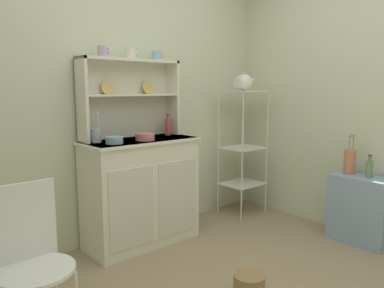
{
  "coord_description": "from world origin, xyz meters",
  "views": [
    {
      "loc": [
        -1.64,
        -1.2,
        1.3
      ],
      "look_at": [
        0.38,
        1.12,
        0.84
      ],
      "focal_mm": 34.86,
      "sensor_mm": 36.0,
      "label": 1
    }
  ],
  "objects_px": {
    "side_shelf_blue": "(360,209)",
    "wire_chair": "(31,253)",
    "flower_vase": "(350,161)",
    "floor_basket": "(249,285)",
    "oil_bottle": "(369,168)",
    "jam_bottle": "(168,126)",
    "bowl_mixing_large": "(114,140)",
    "bakers_rack": "(243,140)",
    "hutch_cabinet": "(141,190)",
    "utensil_jar": "(96,135)",
    "hutch_shelf_unit": "(129,92)",
    "cup_lilac_0": "(103,51)",
    "porcelain_teapot": "(244,82)"
  },
  "relations": [
    {
      "from": "side_shelf_blue",
      "to": "flower_vase",
      "type": "height_order",
      "value": "flower_vase"
    },
    {
      "from": "wire_chair",
      "to": "oil_bottle",
      "type": "height_order",
      "value": "wire_chair"
    },
    {
      "from": "floor_basket",
      "to": "cup_lilac_0",
      "type": "bearing_deg",
      "value": 103.19
    },
    {
      "from": "wire_chair",
      "to": "floor_basket",
      "type": "xyz_separation_m",
      "value": [
        1.19,
        -0.36,
        -0.45
      ]
    },
    {
      "from": "hutch_cabinet",
      "to": "side_shelf_blue",
      "type": "relative_size",
      "value": 1.68
    },
    {
      "from": "floor_basket",
      "to": "jam_bottle",
      "type": "xyz_separation_m",
      "value": [
        0.3,
        1.23,
        0.9
      ]
    },
    {
      "from": "hutch_shelf_unit",
      "to": "utensil_jar",
      "type": "distance_m",
      "value": 0.49
    },
    {
      "from": "hutch_cabinet",
      "to": "bakers_rack",
      "type": "bearing_deg",
      "value": -2.6
    },
    {
      "from": "bakers_rack",
      "to": "side_shelf_blue",
      "type": "bearing_deg",
      "value": -80.08
    },
    {
      "from": "floor_basket",
      "to": "wire_chair",
      "type": "bearing_deg",
      "value": 162.95
    },
    {
      "from": "jam_bottle",
      "to": "oil_bottle",
      "type": "height_order",
      "value": "jam_bottle"
    },
    {
      "from": "hutch_shelf_unit",
      "to": "cup_lilac_0",
      "type": "relative_size",
      "value": 10.15
    },
    {
      "from": "oil_bottle",
      "to": "utensil_jar",
      "type": "bearing_deg",
      "value": 142.91
    },
    {
      "from": "bowl_mixing_large",
      "to": "hutch_cabinet",
      "type": "bearing_deg",
      "value": 14.73
    },
    {
      "from": "side_shelf_blue",
      "to": "bowl_mixing_large",
      "type": "relative_size",
      "value": 4.34
    },
    {
      "from": "bowl_mixing_large",
      "to": "oil_bottle",
      "type": "relative_size",
      "value": 0.69
    },
    {
      "from": "side_shelf_blue",
      "to": "jam_bottle",
      "type": "relative_size",
      "value": 3.02
    },
    {
      "from": "oil_bottle",
      "to": "hutch_shelf_unit",
      "type": "bearing_deg",
      "value": 134.88
    },
    {
      "from": "oil_bottle",
      "to": "floor_basket",
      "type": "bearing_deg",
      "value": 175.3
    },
    {
      "from": "hutch_cabinet",
      "to": "wire_chair",
      "type": "height_order",
      "value": "hutch_cabinet"
    },
    {
      "from": "bowl_mixing_large",
      "to": "porcelain_teapot",
      "type": "height_order",
      "value": "porcelain_teapot"
    },
    {
      "from": "side_shelf_blue",
      "to": "utensil_jar",
      "type": "height_order",
      "value": "utensil_jar"
    },
    {
      "from": "utensil_jar",
      "to": "jam_bottle",
      "type": "bearing_deg",
      "value": 0.68
    },
    {
      "from": "cup_lilac_0",
      "to": "floor_basket",
      "type": "bearing_deg",
      "value": -76.81
    },
    {
      "from": "side_shelf_blue",
      "to": "bowl_mixing_large",
      "type": "xyz_separation_m",
      "value": [
        -1.69,
        1.14,
        0.63
      ]
    },
    {
      "from": "side_shelf_blue",
      "to": "wire_chair",
      "type": "distance_m",
      "value": 2.6
    },
    {
      "from": "bakers_rack",
      "to": "flower_vase",
      "type": "bearing_deg",
      "value": -78.93
    },
    {
      "from": "floor_basket",
      "to": "utensil_jar",
      "type": "xyz_separation_m",
      "value": [
        -0.4,
        1.22,
        0.88
      ]
    },
    {
      "from": "floor_basket",
      "to": "bowl_mixing_large",
      "type": "distance_m",
      "value": 1.4
    },
    {
      "from": "flower_vase",
      "to": "floor_basket",
      "type": "bearing_deg",
      "value": -177.66
    },
    {
      "from": "cup_lilac_0",
      "to": "jam_bottle",
      "type": "xyz_separation_m",
      "value": [
        0.6,
        -0.04,
        -0.62
      ]
    },
    {
      "from": "cup_lilac_0",
      "to": "flower_vase",
      "type": "distance_m",
      "value": 2.24
    },
    {
      "from": "wire_chair",
      "to": "oil_bottle",
      "type": "relative_size",
      "value": 4.47
    },
    {
      "from": "porcelain_teapot",
      "to": "flower_vase",
      "type": "distance_m",
      "value": 1.25
    },
    {
      "from": "bowl_mixing_large",
      "to": "oil_bottle",
      "type": "xyz_separation_m",
      "value": [
        1.69,
        -1.18,
        -0.27
      ]
    },
    {
      "from": "cup_lilac_0",
      "to": "flower_vase",
      "type": "bearing_deg",
      "value": -36.1
    },
    {
      "from": "side_shelf_blue",
      "to": "bowl_mixing_large",
      "type": "height_order",
      "value": "bowl_mixing_large"
    },
    {
      "from": "wire_chair",
      "to": "oil_bottle",
      "type": "distance_m",
      "value": 2.6
    },
    {
      "from": "floor_basket",
      "to": "jam_bottle",
      "type": "distance_m",
      "value": 1.55
    },
    {
      "from": "bakers_rack",
      "to": "bowl_mixing_large",
      "type": "height_order",
      "value": "bakers_rack"
    },
    {
      "from": "flower_vase",
      "to": "cup_lilac_0",
      "type": "bearing_deg",
      "value": 143.9
    },
    {
      "from": "oil_bottle",
      "to": "flower_vase",
      "type": "bearing_deg",
      "value": 89.83
    },
    {
      "from": "bowl_mixing_large",
      "to": "jam_bottle",
      "type": "relative_size",
      "value": 0.7
    },
    {
      "from": "side_shelf_blue",
      "to": "oil_bottle",
      "type": "distance_m",
      "value": 0.37
    },
    {
      "from": "cup_lilac_0",
      "to": "porcelain_teapot",
      "type": "bearing_deg",
      "value": -6.93
    },
    {
      "from": "side_shelf_blue",
      "to": "porcelain_teapot",
      "type": "xyz_separation_m",
      "value": [
        -0.2,
        1.15,
        1.08
      ]
    },
    {
      "from": "hutch_cabinet",
      "to": "jam_bottle",
      "type": "height_order",
      "value": "jam_bottle"
    },
    {
      "from": "bowl_mixing_large",
      "to": "utensil_jar",
      "type": "bearing_deg",
      "value": 116.0
    },
    {
      "from": "bowl_mixing_large",
      "to": "porcelain_teapot",
      "type": "relative_size",
      "value": 0.52
    },
    {
      "from": "side_shelf_blue",
      "to": "floor_basket",
      "type": "xyz_separation_m",
      "value": [
        -1.36,
        0.06,
        -0.22
      ]
    }
  ]
}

